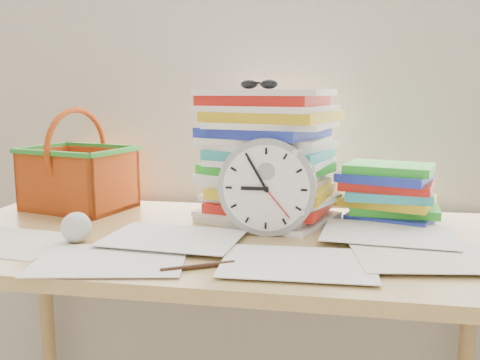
% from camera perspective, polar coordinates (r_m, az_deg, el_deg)
% --- Properties ---
extents(curtain, '(2.40, 0.01, 2.50)m').
position_cam_1_polar(curtain, '(1.63, 0.76, 16.86)').
color(curtain, beige).
rests_on(curtain, room_shell).
extents(desk, '(1.40, 0.70, 0.75)m').
position_cam_1_polar(desk, '(1.31, -2.05, -9.05)').
color(desk, tan).
rests_on(desk, ground).
extents(paper_stack, '(0.41, 0.37, 0.35)m').
position_cam_1_polar(paper_stack, '(1.41, 2.91, 2.60)').
color(paper_stack, white).
rests_on(paper_stack, desk).
extents(clock, '(0.23, 0.05, 0.23)m').
position_cam_1_polar(clock, '(1.27, 2.94, -0.72)').
color(clock, gray).
rests_on(clock, desk).
extents(sunglasses, '(0.15, 0.14, 0.03)m').
position_cam_1_polar(sunglasses, '(1.41, 2.03, 10.20)').
color(sunglasses, black).
rests_on(sunglasses, paper_stack).
extents(book_stack, '(0.30, 0.25, 0.15)m').
position_cam_1_polar(book_stack, '(1.46, 15.62, -1.30)').
color(book_stack, white).
rests_on(book_stack, desk).
extents(basket, '(0.34, 0.29, 0.29)m').
position_cam_1_polar(basket, '(1.62, -16.92, 2.07)').
color(basket, '#BA4812').
rests_on(basket, desk).
extents(crumpled_ball, '(0.07, 0.07, 0.07)m').
position_cam_1_polar(crumpled_ball, '(1.28, -17.08, -4.82)').
color(crumpled_ball, silver).
rests_on(crumpled_ball, desk).
extents(pen, '(0.13, 0.08, 0.01)m').
position_cam_1_polar(pen, '(1.06, -4.50, -9.18)').
color(pen, black).
rests_on(pen, desk).
extents(scattered_papers, '(1.26, 0.42, 0.02)m').
position_cam_1_polar(scattered_papers, '(1.29, -2.07, -5.64)').
color(scattered_papers, white).
rests_on(scattered_papers, desk).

